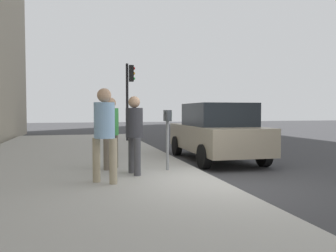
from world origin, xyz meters
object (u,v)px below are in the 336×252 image
object	(u,v)px
parking_meter	(168,127)
parking_officer	(111,127)
pedestrian_at_meter	(134,129)
parked_sedan_near	(216,132)
pedestrian_bystander	(104,127)
traffic_signal	(129,89)

from	to	relation	value
parking_meter	parking_officer	bearing A→B (deg)	68.92
pedestrian_at_meter	parked_sedan_near	world-z (taller)	pedestrian_at_meter
pedestrian_bystander	parking_officer	distance (m)	1.61
parking_meter	pedestrian_at_meter	bearing A→B (deg)	112.70
pedestrian_at_meter	parking_officer	xyz separation A→B (m)	(0.85, 0.43, -0.00)
parking_meter	parking_officer	world-z (taller)	parking_officer
pedestrian_bystander	parking_officer	bearing A→B (deg)	31.68
parking_officer	parked_sedan_near	distance (m)	3.73
parking_officer	parked_sedan_near	size ratio (longest dim) A/B	0.38
parking_meter	pedestrian_bystander	size ratio (longest dim) A/B	0.77
pedestrian_at_meter	pedestrian_bystander	world-z (taller)	pedestrian_bystander
pedestrian_at_meter	traffic_signal	bearing A→B (deg)	72.28
parked_sedan_near	traffic_signal	xyz separation A→B (m)	(6.09, 1.83, 1.68)
pedestrian_bystander	traffic_signal	bearing A→B (deg)	29.92
pedestrian_at_meter	pedestrian_bystander	bearing A→B (deg)	-143.37
pedestrian_at_meter	parked_sedan_near	distance (m)	3.81
parking_meter	parked_sedan_near	size ratio (longest dim) A/B	0.32
parking_meter	parking_officer	size ratio (longest dim) A/B	0.82
pedestrian_bystander	parked_sedan_near	bearing A→B (deg)	-8.07
pedestrian_at_meter	pedestrian_bystander	size ratio (longest dim) A/B	0.94
pedestrian_at_meter	parking_officer	bearing A→B (deg)	106.96
pedestrian_bystander	pedestrian_at_meter	bearing A→B (deg)	-2.13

